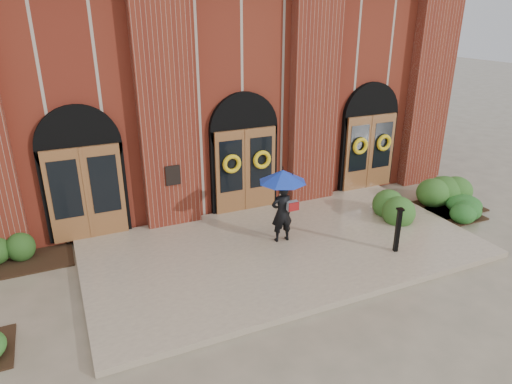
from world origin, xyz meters
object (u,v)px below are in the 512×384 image
hedge_wall_left (6,254)px  hedge_wall_right (429,199)px  metal_post (398,229)px  man_with_umbrella (282,192)px

hedge_wall_left → hedge_wall_right: 11.85m
metal_post → hedge_wall_left: 9.61m
hedge_wall_right → metal_post: bearing=-147.5°
man_with_umbrella → hedge_wall_right: bearing=-175.8°
hedge_wall_left → hedge_wall_right: hedge_wall_right is taller
hedge_wall_right → hedge_wall_left: bearing=171.8°
metal_post → hedge_wall_right: metal_post is taller
metal_post → hedge_wall_left: bearing=158.8°
man_with_umbrella → metal_post: bearing=147.7°
man_with_umbrella → hedge_wall_left: size_ratio=0.73×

